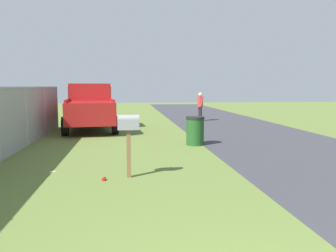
# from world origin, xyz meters

# --- Properties ---
(mailbox) EXTENTS (0.22, 0.46, 1.36)m
(mailbox) POSITION_xyz_m (5.85, 1.10, 1.08)
(mailbox) COLOR brown
(mailbox) RESTS_ON ground
(pickup_truck) EXTENTS (5.47, 2.66, 2.09)m
(pickup_truck) POSITION_xyz_m (14.57, 2.79, 1.11)
(pickup_truck) COLOR maroon
(pickup_truck) RESTS_ON ground
(trash_bin) EXTENTS (0.62, 0.62, 0.96)m
(trash_bin) POSITION_xyz_m (9.77, -1.15, 0.48)
(trash_bin) COLOR #1E4C1E
(trash_bin) RESTS_ON ground
(pedestrian) EXTENTS (0.47, 0.30, 1.61)m
(pedestrian) POSITION_xyz_m (17.65, -3.02, 0.93)
(pedestrian) COLOR black
(pedestrian) RESTS_ON ground
(litter_can_midfield_b) EXTENTS (0.13, 0.09, 0.07)m
(litter_can_midfield_b) POSITION_xyz_m (5.64, 1.63, 0.03)
(litter_can_midfield_b) COLOR red
(litter_can_midfield_b) RESTS_ON ground
(litter_wrapper_far_scatter) EXTENTS (0.14, 0.15, 0.01)m
(litter_wrapper_far_scatter) POSITION_xyz_m (6.55, 2.86, 0.00)
(litter_wrapper_far_scatter) COLOR silver
(litter_wrapper_far_scatter) RESTS_ON ground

